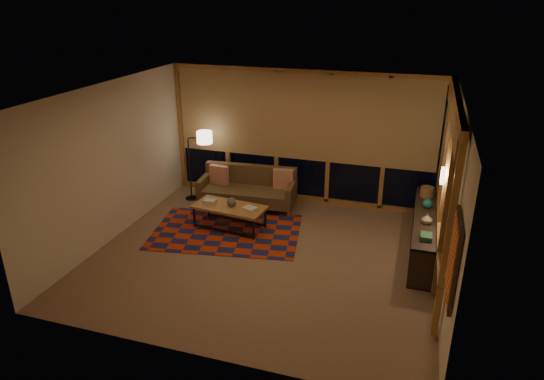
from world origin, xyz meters
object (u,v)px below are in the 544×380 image
(floor_lamp, at_px, (190,166))
(bookshelf, at_px, (424,233))
(coffee_table, at_px, (230,217))
(sofa, at_px, (247,188))

(floor_lamp, relative_size, bookshelf, 0.57)
(floor_lamp, bearing_deg, coffee_table, -65.51)
(coffee_table, bearing_deg, sofa, 97.87)
(sofa, relative_size, floor_lamp, 1.31)
(coffee_table, distance_m, bookshelf, 3.43)
(coffee_table, relative_size, bookshelf, 0.51)
(sofa, relative_size, coffee_table, 1.44)
(coffee_table, xyz_separation_m, bookshelf, (3.42, 0.22, 0.10))
(sofa, relative_size, bookshelf, 0.74)
(coffee_table, height_order, bookshelf, bookshelf)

